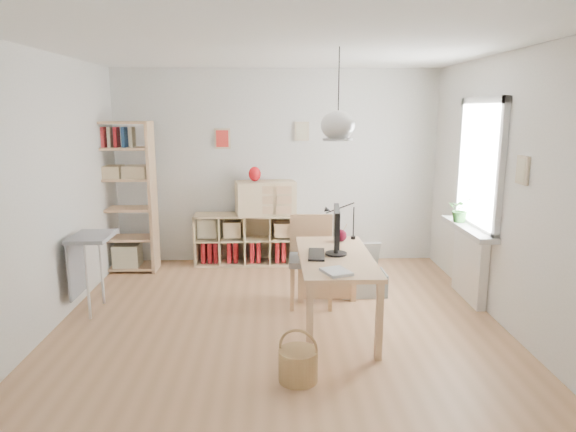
{
  "coord_description": "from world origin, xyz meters",
  "views": [
    {
      "loc": [
        -0.06,
        -4.96,
        2.14
      ],
      "look_at": [
        0.1,
        0.3,
        1.05
      ],
      "focal_mm": 32.0,
      "sensor_mm": 36.0,
      "label": 1
    }
  ],
  "objects_px": {
    "cube_shelf": "(244,243)",
    "monitor": "(337,229)",
    "desk": "(335,264)",
    "chair": "(311,254)",
    "drawer_chest": "(265,198)",
    "storage_chest": "(362,278)",
    "tall_bookshelf": "(123,191)"
  },
  "relations": [
    {
      "from": "cube_shelf",
      "to": "monitor",
      "type": "relative_size",
      "value": 2.62
    },
    {
      "from": "desk",
      "to": "chair",
      "type": "height_order",
      "value": "chair"
    },
    {
      "from": "drawer_chest",
      "to": "storage_chest",
      "type": "bearing_deg",
      "value": -56.66
    },
    {
      "from": "chair",
      "to": "drawer_chest",
      "type": "relative_size",
      "value": 1.22
    },
    {
      "from": "cube_shelf",
      "to": "chair",
      "type": "height_order",
      "value": "chair"
    },
    {
      "from": "desk",
      "to": "tall_bookshelf",
      "type": "xyz_separation_m",
      "value": [
        -2.59,
        1.95,
        0.43
      ]
    },
    {
      "from": "tall_bookshelf",
      "to": "drawer_chest",
      "type": "relative_size",
      "value": 2.49
    },
    {
      "from": "desk",
      "to": "storage_chest",
      "type": "xyz_separation_m",
      "value": [
        0.45,
        0.99,
        -0.47
      ]
    },
    {
      "from": "chair",
      "to": "monitor",
      "type": "bearing_deg",
      "value": -70.69
    },
    {
      "from": "cube_shelf",
      "to": "desk",
      "type": "bearing_deg",
      "value": -65.39
    },
    {
      "from": "cube_shelf",
      "to": "storage_chest",
      "type": "bearing_deg",
      "value": -40.08
    },
    {
      "from": "monitor",
      "to": "chair",
      "type": "bearing_deg",
      "value": 111.47
    },
    {
      "from": "cube_shelf",
      "to": "drawer_chest",
      "type": "bearing_deg",
      "value": -7.48
    },
    {
      "from": "desk",
      "to": "storage_chest",
      "type": "distance_m",
      "value": 1.19
    },
    {
      "from": "chair",
      "to": "drawer_chest",
      "type": "distance_m",
      "value": 1.63
    },
    {
      "from": "desk",
      "to": "monitor",
      "type": "height_order",
      "value": "monitor"
    },
    {
      "from": "monitor",
      "to": "tall_bookshelf",
      "type": "bearing_deg",
      "value": 149.04
    },
    {
      "from": "desk",
      "to": "drawer_chest",
      "type": "xyz_separation_m",
      "value": [
        -0.71,
        2.19,
        0.29
      ]
    },
    {
      "from": "chair",
      "to": "desk",
      "type": "bearing_deg",
      "value": -71.74
    },
    {
      "from": "cube_shelf",
      "to": "monitor",
      "type": "bearing_deg",
      "value": -65.02
    },
    {
      "from": "tall_bookshelf",
      "to": "drawer_chest",
      "type": "distance_m",
      "value": 1.9
    },
    {
      "from": "tall_bookshelf",
      "to": "storage_chest",
      "type": "relative_size",
      "value": 3.3
    },
    {
      "from": "monitor",
      "to": "drawer_chest",
      "type": "bearing_deg",
      "value": 113.98
    },
    {
      "from": "desk",
      "to": "tall_bookshelf",
      "type": "relative_size",
      "value": 0.75
    },
    {
      "from": "desk",
      "to": "monitor",
      "type": "xyz_separation_m",
      "value": [
        0.01,
        0.02,
        0.35
      ]
    },
    {
      "from": "storage_chest",
      "to": "tall_bookshelf",
      "type": "bearing_deg",
      "value": 161.05
    },
    {
      "from": "storage_chest",
      "to": "chair",
      "type": "bearing_deg",
      "value": -157.14
    },
    {
      "from": "cube_shelf",
      "to": "tall_bookshelf",
      "type": "relative_size",
      "value": 0.7
    },
    {
      "from": "cube_shelf",
      "to": "tall_bookshelf",
      "type": "xyz_separation_m",
      "value": [
        -1.56,
        -0.28,
        0.79
      ]
    },
    {
      "from": "cube_shelf",
      "to": "storage_chest",
      "type": "height_order",
      "value": "cube_shelf"
    },
    {
      "from": "tall_bookshelf",
      "to": "chair",
      "type": "bearing_deg",
      "value": -27.47
    },
    {
      "from": "tall_bookshelf",
      "to": "monitor",
      "type": "xyz_separation_m",
      "value": [
        2.59,
        -1.93,
        -0.08
      ]
    }
  ]
}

